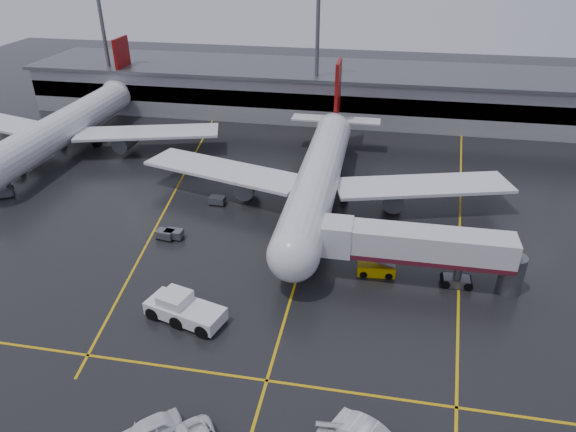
# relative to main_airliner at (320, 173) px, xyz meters

# --- Properties ---
(ground) EXTENTS (220.00, 220.00, 0.00)m
(ground) POSITION_rel_main_airliner_xyz_m (0.00, -9.70, -4.21)
(ground) COLOR black
(ground) RESTS_ON ground
(apron_line_centre) EXTENTS (0.25, 90.00, 0.02)m
(apron_line_centre) POSITION_rel_main_airliner_xyz_m (0.00, -9.70, -4.20)
(apron_line_centre) COLOR gold
(apron_line_centre) RESTS_ON ground
(apron_line_stop) EXTENTS (60.00, 0.25, 0.02)m
(apron_line_stop) POSITION_rel_main_airliner_xyz_m (0.00, -31.70, -4.20)
(apron_line_stop) COLOR gold
(apron_line_stop) RESTS_ON ground
(apron_line_left) EXTENTS (9.99, 69.35, 0.02)m
(apron_line_left) POSITION_rel_main_airliner_xyz_m (-20.00, 0.30, -4.20)
(apron_line_left) COLOR gold
(apron_line_left) RESTS_ON ground
(apron_line_right) EXTENTS (7.57, 69.64, 0.02)m
(apron_line_right) POSITION_rel_main_airliner_xyz_m (18.00, 0.30, -4.20)
(apron_line_right) COLOR gold
(apron_line_right) RESTS_ON ground
(terminal) EXTENTS (122.00, 19.00, 8.60)m
(terminal) POSITION_rel_main_airliner_xyz_m (0.00, 38.23, 0.11)
(terminal) COLOR gray
(terminal) RESTS_ON ground
(light_mast_left) EXTENTS (3.00, 1.20, 25.45)m
(light_mast_left) POSITION_rel_main_airliner_xyz_m (-45.00, 32.30, 10.27)
(light_mast_left) COLOR #595B60
(light_mast_left) RESTS_ON ground
(light_mast_mid) EXTENTS (3.00, 1.20, 25.45)m
(light_mast_mid) POSITION_rel_main_airliner_xyz_m (-5.00, 32.30, 10.27)
(light_mast_mid) COLOR #595B60
(light_mast_mid) RESTS_ON ground
(main_airliner) EXTENTS (48.80, 45.60, 14.10)m
(main_airliner) POSITION_rel_main_airliner_xyz_m (0.00, 0.00, 0.00)
(main_airliner) COLOR silver
(main_airliner) RESTS_ON ground
(second_airliner) EXTENTS (48.80, 45.60, 14.10)m
(second_airliner) POSITION_rel_main_airliner_xyz_m (-42.00, 12.00, 0.00)
(second_airliner) COLOR silver
(second_airliner) RESTS_ON ground
(jet_bridge) EXTENTS (19.90, 3.40, 6.05)m
(jet_bridge) POSITION_rel_main_airliner_xyz_m (11.87, -15.70, -0.28)
(jet_bridge) COLOR silver
(jet_bridge) RESTS_ON ground
(pushback_tractor) EXTENTS (7.89, 4.90, 2.63)m
(pushback_tractor) POSITION_rel_main_airliner_xyz_m (-9.16, -25.65, -3.16)
(pushback_tractor) COLOR silver
(pushback_tractor) RESTS_ON ground
(belt_loader) EXTENTS (3.98, 2.07, 2.45)m
(belt_loader) POSITION_rel_main_airliner_xyz_m (7.97, -15.20, -3.60)
(belt_loader) COLOR #D3A100
(belt_loader) RESTS_ON ground
(service_van_d) EXTENTS (4.83, 4.66, 1.63)m
(service_van_d) POSITION_rel_main_airliner_xyz_m (-7.01, -38.50, -3.39)
(service_van_d) COLOR white
(service_van_d) RESTS_ON ground
(baggage_cart_a) EXTENTS (2.04, 1.37, 1.12)m
(baggage_cart_a) POSITION_rel_main_airliner_xyz_m (-15.34, -12.29, -3.58)
(baggage_cart_a) COLOR #595B60
(baggage_cart_a) RESTS_ON ground
(baggage_cart_b) EXTENTS (2.17, 1.58, 1.12)m
(baggage_cart_b) POSITION_rel_main_airliner_xyz_m (-16.31, -12.53, -3.58)
(baggage_cart_b) COLOR #595B60
(baggage_cart_b) RESTS_ON ground
(baggage_cart_c) EXTENTS (2.05, 1.38, 1.12)m
(baggage_cart_c) POSITION_rel_main_airliner_xyz_m (-12.98, -3.14, -3.58)
(baggage_cart_c) COLOR #595B60
(baggage_cart_c) RESTS_ON ground
(baggage_cart_d) EXTENTS (2.11, 1.48, 1.12)m
(baggage_cart_d) POSITION_rel_main_airliner_xyz_m (-44.78, 0.55, -3.58)
(baggage_cart_d) COLOR #595B60
(baggage_cart_d) RESTS_ON ground
(baggage_cart_e) EXTENTS (2.38, 2.13, 1.12)m
(baggage_cart_e) POSITION_rel_main_airliner_xyz_m (-41.57, -6.25, -3.58)
(baggage_cart_e) COLOR #595B60
(baggage_cart_e) RESTS_ON ground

